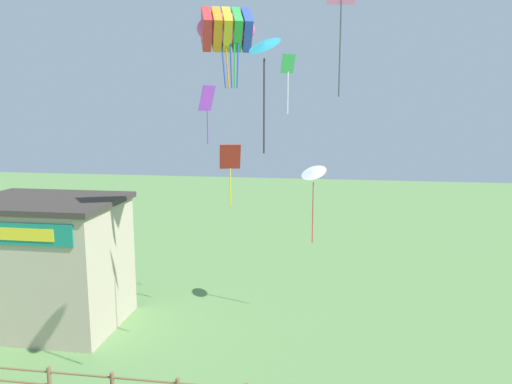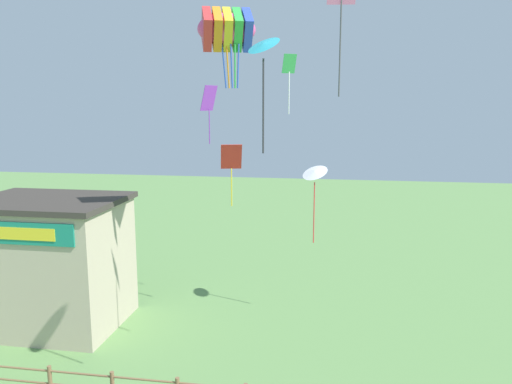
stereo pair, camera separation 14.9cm
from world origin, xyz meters
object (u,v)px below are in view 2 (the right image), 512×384
Objects in this scene: seaside_building at (50,262)px; kite_white_delta at (315,174)px; kite_cyan_delta at (263,51)px; kite_purple_streamer at (209,102)px; kite_pink_diamond at (341,0)px; kite_green_diamond at (289,73)px; kite_rainbow_parafoil at (227,30)px; kite_red_diamond at (231,161)px.

seaside_building is 12.48m from kite_white_delta.
kite_purple_streamer is at bearing 111.38° from kite_cyan_delta.
kite_white_delta is (1.08, 8.44, -4.49)m from kite_cyan_delta.
kite_white_delta reaches higher than seaside_building.
kite_cyan_delta is at bearing -97.28° from kite_white_delta.
seaside_building is 1.62× the size of kite_pink_diamond.
kite_purple_streamer is (-4.62, 11.80, -1.29)m from kite_cyan_delta.
seaside_building is 2.14× the size of kite_purple_streamer.
kite_rainbow_parafoil is at bearing -113.35° from kite_green_diamond.
kite_white_delta is at bearing 82.72° from kite_cyan_delta.
kite_red_diamond is at bearing -172.76° from kite_green_diamond.
kite_cyan_delta is at bearing -89.27° from kite_green_diamond.
kite_green_diamond reaches higher than kite_purple_streamer.
kite_pink_diamond reaches higher than kite_cyan_delta.
kite_white_delta is at bearing 12.62° from seaside_building.
kite_rainbow_parafoil is at bearing -124.59° from kite_white_delta.
kite_pink_diamond is (12.56, -3.39, 10.07)m from seaside_building.
kite_cyan_delta is 8.30m from kite_green_diamond.
seaside_building is at bearing 164.91° from kite_pink_diamond.
seaside_building is at bearing -134.65° from kite_purple_streamer.
kite_cyan_delta is 12.74m from kite_purple_streamer.
kite_cyan_delta is 1.07× the size of kite_purple_streamer.
kite_red_diamond is 5.06m from kite_purple_streamer.
kite_cyan_delta is (10.51, -5.84, 8.35)m from seaside_building.
kite_rainbow_parafoil reaches higher than kite_purple_streamer.
kite_rainbow_parafoil reaches higher than kite_cyan_delta.
kite_purple_streamer reaches higher than seaside_building.
kite_green_diamond is (1.82, 4.21, -1.24)m from kite_rainbow_parafoil.
kite_pink_diamond reaches higher than kite_white_delta.
kite_green_diamond reaches higher than seaside_building.
kite_red_diamond is 0.79× the size of kite_white_delta.
kite_green_diamond is (-0.11, 8.30, -0.06)m from kite_cyan_delta.
kite_cyan_delta is 0.90× the size of kite_white_delta.
seaside_building is 16.45m from kite_pink_diamond.
kite_rainbow_parafoil is at bearing -70.72° from kite_purple_streamer.
kite_red_diamond is 3.78m from kite_white_delta.
kite_purple_streamer is at bearing 149.44° from kite_white_delta.
kite_pink_diamond reaches higher than kite_purple_streamer.
kite_rainbow_parafoil is 1.01× the size of kite_red_diamond.
kite_cyan_delta reaches higher than kite_red_diamond.
kite_red_diamond is 9.18m from kite_pink_diamond.
kite_green_diamond is (10.40, 2.45, 8.29)m from seaside_building.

